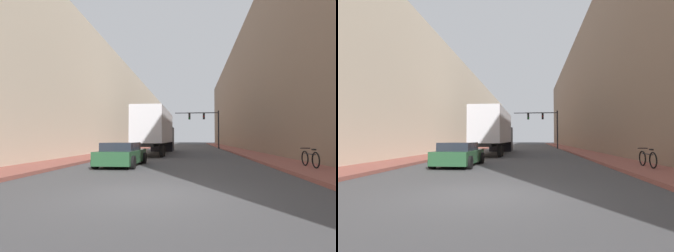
{
  "view_description": "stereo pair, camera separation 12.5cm",
  "coord_description": "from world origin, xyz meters",
  "views": [
    {
      "loc": [
        1.19,
        -6.74,
        1.44
      ],
      "look_at": [
        -0.68,
        13.1,
        2.41
      ],
      "focal_mm": 28.0,
      "sensor_mm": 36.0,
      "label": 1
    },
    {
      "loc": [
        1.31,
        -6.73,
        1.44
      ],
      "look_at": [
        -0.68,
        13.1,
        2.41
      ],
      "focal_mm": 28.0,
      "sensor_mm": 36.0,
      "label": 2
    }
  ],
  "objects": [
    {
      "name": "semi_truck",
      "position": [
        -2.27,
        18.36,
        2.25
      ],
      "size": [
        2.46,
        12.75,
        4.0
      ],
      "color": "silver",
      "rests_on": "ground"
    },
    {
      "name": "ground_plane",
      "position": [
        0.0,
        0.0,
        0.0
      ],
      "size": [
        200.0,
        200.0,
        0.0
      ],
      "primitive_type": "plane",
      "color": "#424244"
    },
    {
      "name": "traffic_signal_gantry",
      "position": [
        3.33,
        31.83,
        3.86
      ],
      "size": [
        6.42,
        0.35,
        5.52
      ],
      "color": "black",
      "rests_on": "ground"
    },
    {
      "name": "sedan_car",
      "position": [
        -2.54,
        6.9,
        0.61
      ],
      "size": [
        2.04,
        4.23,
        1.24
      ],
      "color": "#234C2D",
      "rests_on": "ground"
    },
    {
      "name": "sidewalk_right",
      "position": [
        6.32,
        30.0,
        0.07
      ],
      "size": [
        2.45,
        80.0,
        0.15
      ],
      "color": "brown",
      "rests_on": "ground"
    },
    {
      "name": "parked_bicycle",
      "position": [
        6.51,
        5.77,
        0.53
      ],
      "size": [
        0.44,
        1.83,
        0.86
      ],
      "color": "black",
      "rests_on": "sidewalk_right"
    },
    {
      "name": "sidewalk_left",
      "position": [
        -6.32,
        30.0,
        0.07
      ],
      "size": [
        2.45,
        80.0,
        0.15
      ],
      "color": "brown",
      "rests_on": "ground"
    },
    {
      "name": "building_left",
      "position": [
        -10.55,
        30.0,
        5.68
      ],
      "size": [
        6.0,
        80.0,
        11.36
      ],
      "color": "beige",
      "rests_on": "ground"
    },
    {
      "name": "building_right",
      "position": [
        10.55,
        30.0,
        7.9
      ],
      "size": [
        6.0,
        80.0,
        15.8
      ],
      "color": "#846B56",
      "rests_on": "ground"
    }
  ]
}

